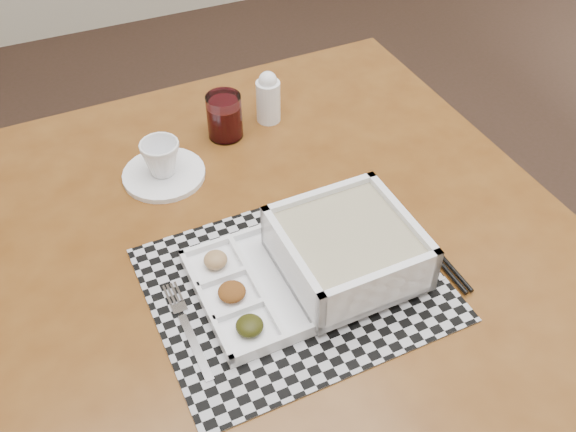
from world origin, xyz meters
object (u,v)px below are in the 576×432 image
(juice_glass, at_px, (225,118))
(creamer_bottle, at_px, (268,97))
(dining_table, at_px, (269,264))
(cup, at_px, (161,158))
(serving_tray, at_px, (335,256))

(juice_glass, distance_m, creamer_bottle, 0.10)
(dining_table, bearing_deg, cup, 119.48)
(dining_table, xyz_separation_m, serving_tray, (0.06, -0.12, 0.11))
(dining_table, xyz_separation_m, juice_glass, (0.03, 0.28, 0.12))
(serving_tray, relative_size, cup, 4.71)
(serving_tray, bearing_deg, juice_glass, 94.82)
(juice_glass, xyz_separation_m, creamer_bottle, (0.10, 0.02, 0.01))
(cup, height_order, creamer_bottle, creamer_bottle)
(creamer_bottle, bearing_deg, juice_glass, -171.09)
(juice_glass, relative_size, creamer_bottle, 0.82)
(creamer_bottle, bearing_deg, dining_table, -112.48)
(dining_table, distance_m, cup, 0.27)
(dining_table, bearing_deg, serving_tray, -63.56)
(cup, distance_m, juice_glass, 0.16)
(cup, bearing_deg, creamer_bottle, 11.45)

